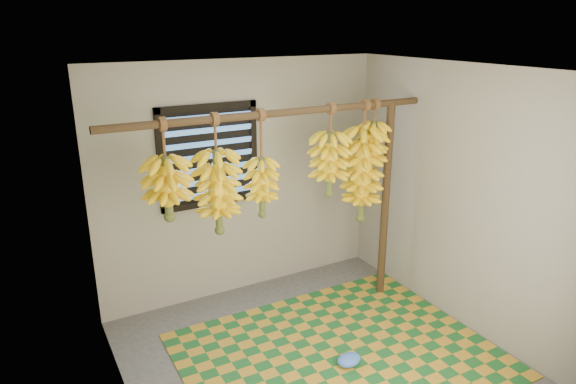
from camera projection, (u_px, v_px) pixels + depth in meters
floor at (320, 362)px, 4.32m from camera, size 3.00×3.00×0.01m
ceiling at (326, 70)px, 3.56m from camera, size 3.00×3.00×0.01m
wall_back at (242, 180)px, 5.19m from camera, size 3.00×0.01×2.40m
wall_left at (123, 275)px, 3.25m from camera, size 0.01×3.00×2.40m
wall_right at (463, 199)px, 4.63m from camera, size 0.01×3.00×2.40m
window at (209, 156)px, 4.91m from camera, size 1.00×0.04×1.00m
hanging_pole at (279, 113)px, 4.27m from camera, size 3.00×0.06×0.06m
support_post at (385, 203)px, 5.14m from camera, size 0.08×0.08×2.00m
woven_mat at (339, 355)px, 4.40m from camera, size 2.59×2.08×0.01m
plastic_bag at (349, 360)px, 4.26m from camera, size 0.24×0.19×0.09m
banana_bunch_a at (167, 188)px, 3.97m from camera, size 0.35×0.35×0.81m
banana_bunch_b at (218, 192)px, 4.19m from camera, size 0.37×0.37×1.01m
banana_bunch_c at (262, 187)px, 4.38m from camera, size 0.29×0.29×0.94m
banana_bunch_d at (330, 164)px, 4.67m from camera, size 0.36×0.36×0.85m
banana_bunch_e at (362, 175)px, 4.89m from camera, size 0.38×0.38×1.17m
banana_bunch_f at (373, 149)px, 4.87m from camera, size 0.29×0.29×0.75m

